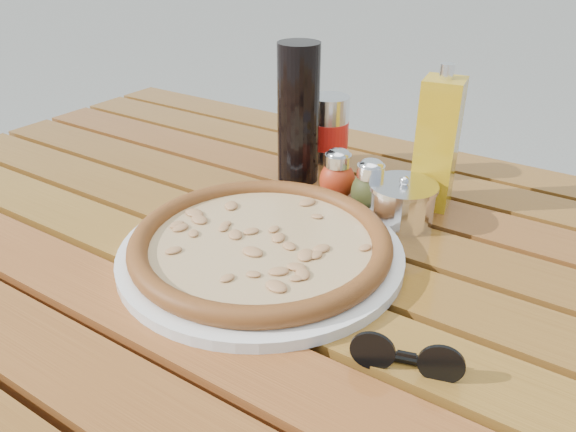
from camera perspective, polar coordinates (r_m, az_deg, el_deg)
The scene contains 10 objects.
table at distance 0.79m, azimuth -0.80°, elevation -7.34°, with size 1.40×0.90×0.75m.
plate at distance 0.71m, azimuth -2.75°, elevation -3.72°, with size 0.36×0.36×0.01m, color white.
pizza at distance 0.71m, azimuth -2.77°, elevation -2.64°, with size 0.38×0.38×0.03m.
pepper_shaker at distance 0.85m, azimuth 5.04°, elevation 4.15°, with size 0.06×0.06×0.08m.
oregano_shaker at distance 0.82m, azimuth 8.29°, elevation 2.97°, with size 0.07×0.07×0.08m.
dark_bottle at distance 0.89m, azimuth 1.06°, elevation 10.29°, with size 0.07×0.07×0.22m, color black.
soda_can at distance 0.97m, azimuth 4.17°, elevation 8.54°, with size 0.08×0.08×0.12m.
olive_oil_cruet at distance 0.84m, azimuth 14.91°, elevation 7.13°, with size 0.06×0.06×0.21m.
parmesan_tin at distance 0.80m, azimuth 11.50°, elevation 1.34°, with size 0.12×0.12×0.07m.
sunglasses at distance 0.56m, azimuth 11.93°, elevation -13.90°, with size 0.11×0.05×0.04m.
Camera 1 is at (0.36, -0.53, 1.14)m, focal length 35.00 mm.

